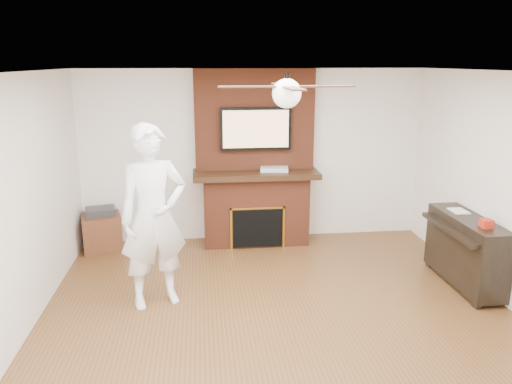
{
  "coord_description": "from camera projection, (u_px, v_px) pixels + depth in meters",
  "views": [
    {
      "loc": [
        -0.77,
        -4.42,
        2.6
      ],
      "look_at": [
        -0.17,
        0.9,
        1.19
      ],
      "focal_mm": 35.0,
      "sensor_mm": 36.0,
      "label": 1
    }
  ],
  "objects": [
    {
      "name": "room_shell",
      "position": [
        285.0,
        209.0,
        4.67
      ],
      "size": [
        5.36,
        5.86,
        2.86
      ],
      "color": "#533318",
      "rests_on": "ground"
    },
    {
      "name": "fireplace",
      "position": [
        255.0,
        176.0,
        7.19
      ],
      "size": [
        1.78,
        0.64,
        2.5
      ],
      "color": "brown",
      "rests_on": "ground"
    },
    {
      "name": "tv",
      "position": [
        256.0,
        129.0,
        6.97
      ],
      "size": [
        1.0,
        0.08,
        0.6
      ],
      "color": "black",
      "rests_on": "fireplace"
    },
    {
      "name": "ceiling_fan",
      "position": [
        287.0,
        92.0,
        4.4
      ],
      "size": [
        1.21,
        1.21,
        0.31
      ],
      "color": "black",
      "rests_on": "room_shell"
    },
    {
      "name": "person",
      "position": [
        154.0,
        217.0,
        5.29
      ],
      "size": [
        0.85,
        0.71,
        1.99
      ],
      "primitive_type": "imported",
      "rotation": [
        0.0,
        0.0,
        0.36
      ],
      "color": "white",
      "rests_on": "ground"
    },
    {
      "name": "side_table",
      "position": [
        102.0,
        230.0,
        7.07
      ],
      "size": [
        0.63,
        0.63,
        0.6
      ],
      "rotation": [
        0.0,
        0.0,
        0.24
      ],
      "color": "#522917",
      "rests_on": "ground"
    },
    {
      "name": "piano",
      "position": [
        465.0,
        249.0,
        5.87
      ],
      "size": [
        0.49,
        1.29,
        0.93
      ],
      "rotation": [
        0.0,
        0.0,
        0.01
      ],
      "color": "black",
      "rests_on": "ground"
    },
    {
      "name": "cable_box",
      "position": [
        274.0,
        169.0,
        7.09
      ],
      "size": [
        0.42,
        0.28,
        0.06
      ],
      "primitive_type": "cube",
      "rotation": [
        0.0,
        0.0,
        -0.14
      ],
      "color": "silver",
      "rests_on": "fireplace"
    },
    {
      "name": "candle_orange",
      "position": [
        253.0,
        242.0,
        7.22
      ],
      "size": [
        0.07,
        0.07,
        0.1
      ],
      "primitive_type": "cylinder",
      "color": "red",
      "rests_on": "ground"
    },
    {
      "name": "candle_green",
      "position": [
        257.0,
        244.0,
        7.19
      ],
      "size": [
        0.07,
        0.07,
        0.09
      ],
      "primitive_type": "cylinder",
      "color": "#358535",
      "rests_on": "ground"
    },
    {
      "name": "candle_blue",
      "position": [
        266.0,
        244.0,
        7.2
      ],
      "size": [
        0.06,
        0.06,
        0.09
      ],
      "primitive_type": "cylinder",
      "color": "teal",
      "rests_on": "ground"
    }
  ]
}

